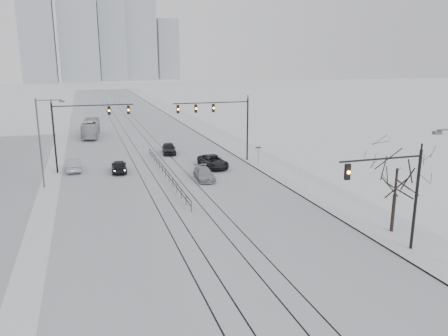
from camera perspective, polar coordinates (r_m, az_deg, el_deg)
ground at (r=22.11m, az=7.60°, el=-20.91°), size 500.00×500.00×0.00m
road at (r=77.74m, az=-11.62°, el=4.26°), size 22.00×260.00×0.02m
sidewalk_east at (r=80.27m, az=-1.98°, el=4.88°), size 5.00×260.00×0.16m
curb at (r=79.64m, az=-3.68°, el=4.78°), size 0.10×260.00×0.12m
tram_rails at (r=58.24m, az=-9.39°, el=1.22°), size 5.30×180.00×0.01m
skyline at (r=290.78m, az=-15.89°, el=16.90°), size 96.00×48.00×72.00m
traffic_mast_near at (r=30.29m, az=21.66°, el=-2.47°), size 6.10×0.37×7.00m
traffic_mast_ne at (r=54.23m, az=-0.22°, el=6.64°), size 9.60×0.37×8.00m
traffic_mast_nw at (r=52.75m, az=-18.19°, el=5.54°), size 9.10×0.37×8.00m
street_light_west at (r=47.05m, az=-22.62°, el=3.79°), size 2.73×0.25×9.00m
bare_tree at (r=34.04m, az=21.63°, el=-0.87°), size 4.40×4.40×6.10m
median_fence at (r=48.51m, az=-7.63°, el=-0.65°), size 0.06×24.00×1.00m
street_sign at (r=53.37m, az=4.49°, el=1.95°), size 0.70×0.06×2.40m
sedan_sb_inner at (r=51.75m, az=-13.54°, el=0.22°), size 1.91×4.30×1.44m
sedan_sb_outer at (r=53.82m, az=-19.02°, el=0.40°), size 1.63×4.60×1.51m
sedan_nb_front at (r=52.50m, az=-1.43°, el=0.84°), size 2.89×5.60×1.51m
sedan_nb_right at (r=47.16m, az=-2.62°, el=-0.80°), size 2.08×4.58×1.30m
sedan_nb_far at (r=60.86m, az=-7.20°, el=2.55°), size 2.33×4.62×1.51m
box_truck at (r=77.29m, az=-16.98°, el=4.96°), size 3.34×10.51×2.88m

